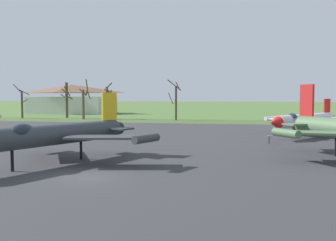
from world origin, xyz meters
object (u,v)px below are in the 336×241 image
at_px(info_placard_front_right, 269,139).
at_px(jet_fighter_rear_left, 45,135).
at_px(jet_fighter_front_right, 305,120).
at_px(visitor_building, 72,99).

bearing_deg(info_placard_front_right, jet_fighter_rear_left, -137.82).
distance_m(jet_fighter_front_right, jet_fighter_rear_left, 30.68).
relative_size(info_placard_front_right, visitor_building, 0.04).
xyz_separation_m(info_placard_front_right, jet_fighter_rear_left, (-16.34, -14.80, 1.60)).
xyz_separation_m(info_placard_front_right, visitor_building, (-48.90, 60.68, 3.35)).
height_order(info_placard_front_right, jet_fighter_rear_left, jet_fighter_rear_left).
height_order(jet_fighter_front_right, visitor_building, visitor_building).
height_order(info_placard_front_right, visitor_building, visitor_building).
bearing_deg(jet_fighter_rear_left, jet_fighter_front_right, 46.76).
bearing_deg(jet_fighter_front_right, info_placard_front_right, -121.80).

